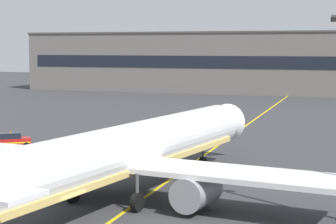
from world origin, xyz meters
TOP-DOWN VIEW (x-y plane):
  - taxiway_centreline at (0.00, 30.00)m, footprint 10.45×179.73m
  - airliner_foreground at (-0.18, 8.10)m, footprint 32.35×41.47m
  - service_car_fourth at (-21.13, 26.02)m, footprint 4.38×4.07m
  - safety_cone_by_nose_gear at (0.76, 25.24)m, footprint 0.44×0.44m
  - terminal_building at (-6.26, 113.19)m, footprint 127.12×12.40m

SIDE VIEW (x-z plane):
  - taxiway_centreline at x=0.00m, z-range 0.00..0.01m
  - safety_cone_by_nose_gear at x=0.76m, z-range -0.02..0.53m
  - service_car_fourth at x=-21.13m, z-range -0.13..1.66m
  - airliner_foreground at x=-0.18m, z-range -2.46..9.19m
  - terminal_building at x=-6.26m, z-range 0.01..14.37m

